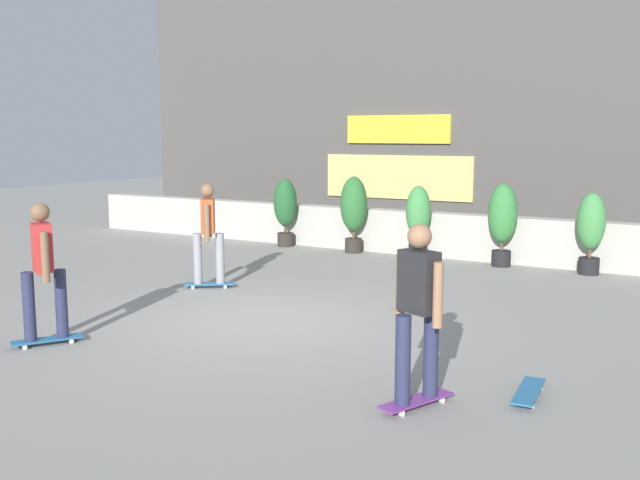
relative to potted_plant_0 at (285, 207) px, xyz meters
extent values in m
plane|color=gray|center=(3.25, -5.55, -0.88)|extent=(48.00, 48.00, 0.00)
cube|color=#B2ADA3|center=(3.25, 0.45, -0.43)|extent=(18.00, 0.40, 0.90)
cube|color=#4C4947|center=(3.25, 4.45, 2.37)|extent=(20.00, 2.00, 6.50)
cube|color=yellow|center=(1.16, 3.41, 1.72)|extent=(2.80, 0.08, 0.70)
cube|color=#F2CC72|center=(1.16, 3.42, 0.52)|extent=(4.00, 0.06, 1.10)
cylinder|color=#2D2823|center=(0.00, 0.00, -0.73)|extent=(0.36, 0.36, 0.30)
cylinder|color=brown|center=(0.00, 0.00, -0.50)|extent=(0.06, 0.06, 0.15)
ellipsoid|color=#235B2D|center=(0.00, 0.00, 0.10)|extent=(0.52, 0.52, 1.06)
cylinder|color=#2D2823|center=(1.71, 0.00, -0.73)|extent=(0.36, 0.36, 0.30)
cylinder|color=brown|center=(1.71, 0.00, -0.50)|extent=(0.06, 0.06, 0.15)
ellipsoid|color=#2D6B33|center=(1.71, 0.00, 0.15)|extent=(0.57, 0.57, 1.16)
cylinder|color=black|center=(3.16, 0.00, -0.73)|extent=(0.36, 0.36, 0.30)
cylinder|color=brown|center=(3.16, 0.00, -0.50)|extent=(0.06, 0.06, 0.15)
ellipsoid|color=#428C47|center=(3.16, 0.00, 0.08)|extent=(0.50, 0.50, 1.01)
cylinder|color=black|center=(4.86, 0.00, -0.73)|extent=(0.36, 0.36, 0.30)
cylinder|color=brown|center=(4.86, 0.00, -0.50)|extent=(0.06, 0.06, 0.15)
ellipsoid|color=#387F3D|center=(4.86, 0.00, 0.13)|extent=(0.54, 0.54, 1.11)
cylinder|color=black|center=(6.45, 0.00, -0.73)|extent=(0.36, 0.36, 0.30)
cylinder|color=brown|center=(6.45, 0.00, -0.50)|extent=(0.06, 0.06, 0.15)
ellipsoid|color=#428C47|center=(6.45, 0.00, 0.08)|extent=(0.49, 0.49, 1.01)
cube|color=#266699|center=(1.31, -4.30, -0.81)|extent=(0.77, 0.62, 0.02)
cylinder|color=silver|center=(1.14, -4.51, -0.85)|extent=(0.06, 0.06, 0.06)
cylinder|color=silver|center=(1.05, -4.38, -0.85)|extent=(0.06, 0.06, 0.06)
cylinder|color=silver|center=(1.57, -4.22, -0.85)|extent=(0.06, 0.06, 0.06)
cylinder|color=silver|center=(1.48, -4.09, -0.85)|extent=(0.06, 0.06, 0.06)
cylinder|color=gray|center=(1.16, -4.40, -0.39)|extent=(0.14, 0.14, 0.82)
cylinder|color=gray|center=(1.46, -4.20, -0.39)|extent=(0.14, 0.14, 0.82)
cube|color=#B24C26|center=(1.31, -4.30, 0.30)|extent=(0.37, 0.41, 0.56)
sphere|color=brown|center=(1.31, -4.30, 0.71)|extent=(0.22, 0.22, 0.22)
cylinder|color=brown|center=(1.44, -4.50, 0.22)|extent=(0.09, 0.09, 0.58)
cylinder|color=brown|center=(1.17, -4.11, 0.22)|extent=(0.09, 0.09, 0.58)
cube|color=#266699|center=(1.66, -7.78, -0.81)|extent=(0.59, 0.79, 0.02)
cylinder|color=silver|center=(1.60, -8.05, -0.85)|extent=(0.05, 0.06, 0.06)
cylinder|color=silver|center=(1.46, -7.96, -0.85)|extent=(0.05, 0.06, 0.06)
cylinder|color=silver|center=(1.87, -7.60, -0.85)|extent=(0.05, 0.06, 0.06)
cylinder|color=silver|center=(1.73, -7.52, -0.85)|extent=(0.05, 0.06, 0.06)
cylinder|color=#282D4C|center=(1.57, -7.94, -0.39)|extent=(0.14, 0.14, 0.82)
cylinder|color=#282D4C|center=(1.76, -7.63, -0.39)|extent=(0.14, 0.14, 0.82)
cube|color=red|center=(1.66, -7.78, 0.30)|extent=(0.41, 0.36, 0.56)
sphere|color=brown|center=(1.66, -7.78, 0.71)|extent=(0.22, 0.22, 0.22)
cylinder|color=brown|center=(1.86, -7.91, 0.22)|extent=(0.09, 0.09, 0.58)
cylinder|color=brown|center=(1.46, -7.66, 0.22)|extent=(0.09, 0.09, 0.58)
cube|color=#72338C|center=(6.22, -7.41, -0.81)|extent=(0.49, 0.82, 0.02)
cylinder|color=silver|center=(6.20, -7.68, -0.85)|extent=(0.05, 0.06, 0.06)
cylinder|color=silver|center=(6.05, -7.62, -0.85)|extent=(0.05, 0.06, 0.06)
cylinder|color=silver|center=(6.39, -7.20, -0.85)|extent=(0.05, 0.06, 0.06)
cylinder|color=silver|center=(6.24, -7.14, -0.85)|extent=(0.05, 0.06, 0.06)
cylinder|color=#282D4C|center=(6.15, -7.57, -0.39)|extent=(0.14, 0.14, 0.82)
cylinder|color=#282D4C|center=(6.29, -7.24, -0.39)|extent=(0.14, 0.14, 0.82)
cube|color=#262628|center=(6.22, -7.41, 0.30)|extent=(0.41, 0.32, 0.56)
sphere|color=#9E7051|center=(6.22, -7.41, 0.71)|extent=(0.22, 0.22, 0.22)
cylinder|color=#9E7051|center=(6.44, -7.49, 0.22)|extent=(0.09, 0.09, 0.58)
cylinder|color=#9E7051|center=(6.00, -7.32, 0.22)|extent=(0.09, 0.09, 0.58)
cube|color=#266699|center=(7.05, -6.65, -0.81)|extent=(0.26, 0.81, 0.02)
cylinder|color=silver|center=(6.95, -6.40, -0.85)|extent=(0.03, 0.06, 0.06)
cylinder|color=silver|center=(7.11, -6.38, -0.85)|extent=(0.03, 0.06, 0.06)
cylinder|color=silver|center=(6.99, -6.91, -0.85)|extent=(0.03, 0.06, 0.06)
cylinder|color=silver|center=(7.15, -6.90, -0.85)|extent=(0.03, 0.06, 0.06)
camera|label=1|loc=(8.61, -13.27, 1.60)|focal=40.17mm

